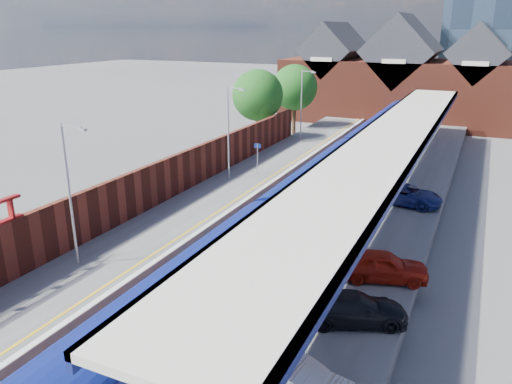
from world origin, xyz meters
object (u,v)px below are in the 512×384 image
(train, at_px, (353,157))
(parked_car_blue, at_px, (405,194))
(lamp_post_b, at_px, (71,187))
(parked_car_red, at_px, (382,266))
(platform_sign, at_px, (258,153))
(lamp_post_d, at_px, (303,100))
(parked_car_dark, at_px, (353,308))
(parked_car_silver, at_px, (296,383))
(lamp_post_c, at_px, (230,127))

(train, height_order, parked_car_blue, train)
(lamp_post_b, bearing_deg, parked_car_red, 18.58)
(platform_sign, bearing_deg, lamp_post_d, 95.56)
(train, bearing_deg, parked_car_red, -71.39)
(parked_car_dark, xyz_separation_m, parked_car_blue, (-0.43, 15.10, 0.04))
(lamp_post_d, distance_m, parked_car_blue, 21.12)
(train, height_order, lamp_post_d, lamp_post_d)
(lamp_post_b, height_order, parked_car_silver, lamp_post_b)
(parked_car_silver, bearing_deg, lamp_post_b, 74.84)
(lamp_post_d, relative_size, parked_car_blue, 1.47)
(lamp_post_c, bearing_deg, lamp_post_d, 90.00)
(lamp_post_c, xyz_separation_m, parked_car_blue, (13.05, -0.27, -3.33))
(lamp_post_b, distance_m, parked_car_dark, 13.91)
(platform_sign, bearing_deg, lamp_post_b, -94.33)
(platform_sign, distance_m, parked_car_silver, 25.30)
(platform_sign, bearing_deg, parked_car_blue, -11.00)
(parked_car_blue, bearing_deg, parked_car_dark, -172.01)
(train, distance_m, lamp_post_c, 10.46)
(lamp_post_b, distance_m, parked_car_silver, 14.12)
(lamp_post_b, relative_size, platform_sign, 2.80)
(lamp_post_b, height_order, parked_car_red, lamp_post_b)
(lamp_post_c, relative_size, parked_car_blue, 1.47)
(lamp_post_d, bearing_deg, parked_car_silver, -70.39)
(lamp_post_d, distance_m, platform_sign, 14.25)
(lamp_post_d, bearing_deg, train, -51.03)
(train, distance_m, parked_car_dark, 22.38)
(parked_car_silver, xyz_separation_m, parked_car_blue, (0.06, 20.18, -0.01))
(lamp_post_c, relative_size, parked_car_silver, 1.72)
(lamp_post_b, distance_m, lamp_post_d, 32.00)
(platform_sign, distance_m, parked_car_blue, 11.95)
(lamp_post_c, xyz_separation_m, platform_sign, (1.36, 2.00, -2.30))
(parked_car_dark, bearing_deg, parked_car_red, -27.92)
(lamp_post_b, relative_size, parked_car_blue, 1.47)
(parked_car_red, height_order, parked_car_silver, parked_car_red)
(lamp_post_b, distance_m, parked_car_blue, 20.71)
(lamp_post_c, height_order, parked_car_blue, lamp_post_c)
(lamp_post_d, relative_size, parked_car_silver, 1.72)
(parked_car_silver, height_order, parked_car_dark, parked_car_silver)
(train, height_order, parked_car_dark, train)
(train, height_order, lamp_post_b, lamp_post_b)
(lamp_post_b, relative_size, parked_car_silver, 1.72)
(parked_car_red, bearing_deg, lamp_post_d, 10.09)
(lamp_post_d, relative_size, parked_car_red, 1.69)
(platform_sign, bearing_deg, train, 33.44)
(lamp_post_b, distance_m, lamp_post_c, 16.00)
(train, height_order, lamp_post_c, lamp_post_c)
(lamp_post_b, distance_m, platform_sign, 18.20)
(lamp_post_c, distance_m, parked_car_blue, 13.47)
(parked_car_silver, bearing_deg, platform_sign, 31.12)
(train, xyz_separation_m, lamp_post_b, (-7.86, -22.29, 2.87))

